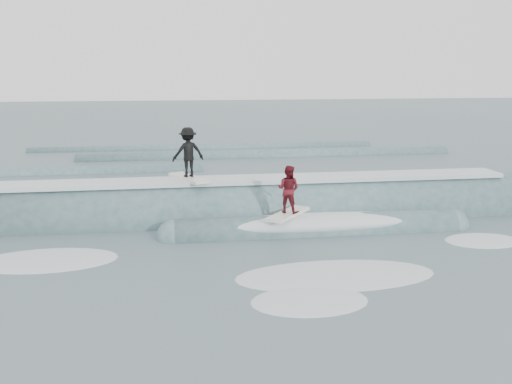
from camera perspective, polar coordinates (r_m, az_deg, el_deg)
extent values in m
plane|color=#384E52|center=(15.73, 1.91, -6.56)|extent=(160.00, 160.00, 0.00)
cylinder|color=#375C5D|center=(19.93, -0.44, -2.49)|extent=(21.32, 2.51, 2.51)
cylinder|color=#375C5D|center=(18.20, 6.20, -4.00)|extent=(9.00, 1.16, 1.16)
sphere|color=#375C5D|center=(17.62, -8.14, -4.60)|extent=(1.16, 1.16, 1.16)
sphere|color=#375C5D|center=(19.81, 18.91, -3.25)|extent=(1.16, 1.16, 1.16)
cube|color=silver|center=(19.63, -0.44, 1.25)|extent=(18.00, 1.30, 0.14)
ellipsoid|color=silver|center=(18.12, 6.22, -3.09)|extent=(7.60, 1.30, 0.60)
cube|color=silver|center=(19.42, -6.75, 1.41)|extent=(1.36, 2.04, 0.10)
imported|color=black|center=(19.28, -6.81, 3.98)|extent=(1.20, 0.88, 1.66)
cube|color=silver|center=(17.81, 3.22, -2.20)|extent=(1.69, 1.90, 0.10)
imported|color=#520F15|center=(17.63, 3.25, 0.29)|extent=(0.91, 0.87, 1.49)
ellipsoid|color=silver|center=(12.98, 5.36, -10.80)|extent=(2.68, 1.83, 0.10)
ellipsoid|color=silver|center=(14.56, 7.96, -8.25)|extent=(4.30, 2.93, 0.10)
ellipsoid|color=silver|center=(18.51, 21.73, -4.54)|extent=(2.19, 1.49, 0.10)
ellipsoid|color=silver|center=(16.50, -20.19, -6.43)|extent=(3.52, 2.40, 0.10)
cylinder|color=#375C5D|center=(33.52, 1.31, 3.55)|extent=(22.00, 0.80, 0.80)
cylinder|color=#375C5D|center=(37.05, -5.10, 4.33)|extent=(22.00, 0.60, 0.60)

